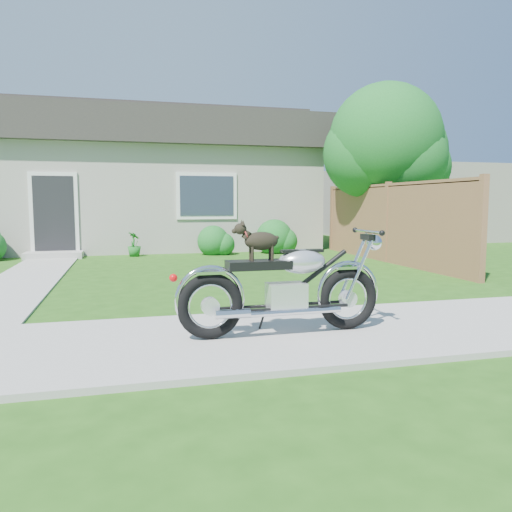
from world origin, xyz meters
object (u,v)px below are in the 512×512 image
(tree_far, at_px, (405,156))
(potted_plant_right, at_px, (134,244))
(tree_near, at_px, (391,145))
(motorcycle_with_dog, at_px, (286,286))
(house, at_px, (115,180))
(fence, at_px, (388,223))

(tree_far, relative_size, potted_plant_right, 7.00)
(tree_near, xyz_separation_m, potted_plant_right, (-6.58, 1.50, -2.58))
(tree_far, relative_size, motorcycle_with_dog, 2.05)
(house, height_order, tree_far, tree_far)
(house, height_order, fence, house)
(house, relative_size, tree_near, 2.78)
(motorcycle_with_dog, bearing_deg, tree_near, 53.03)
(house, relative_size, tree_far, 2.76)
(tree_near, xyz_separation_m, tree_far, (2.12, 2.79, 0.02))
(tree_far, bearing_deg, potted_plant_right, -171.52)
(fence, bearing_deg, tree_far, 54.83)
(house, distance_m, motorcycle_with_dog, 12.30)
(potted_plant_right, xyz_separation_m, motorcycle_with_dog, (1.38, -8.60, 0.22))
(fence, relative_size, motorcycle_with_dog, 2.98)
(fence, bearing_deg, house, 135.26)
(fence, height_order, tree_far, tree_far)
(tree_near, bearing_deg, house, 145.05)
(tree_far, height_order, motorcycle_with_dog, tree_far)
(fence, distance_m, tree_far, 5.39)
(potted_plant_right, bearing_deg, tree_far, 8.48)
(tree_near, distance_m, motorcycle_with_dog, 9.11)
(fence, height_order, motorcycle_with_dog, fence)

